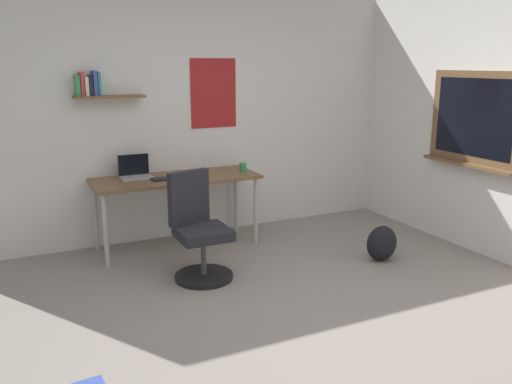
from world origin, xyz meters
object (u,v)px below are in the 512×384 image
(desk, at_px, (176,183))
(laptop, at_px, (135,172))
(keyboard, at_px, (170,178))
(backpack, at_px, (382,243))
(computer_mouse, at_px, (197,175))
(coffee_mug, at_px, (243,167))
(office_chair, at_px, (199,233))

(desk, distance_m, laptop, 0.42)
(laptop, xyz_separation_m, keyboard, (0.29, -0.23, -0.04))
(keyboard, xyz_separation_m, backpack, (1.74, -1.17, -0.58))
(computer_mouse, relative_size, backpack, 0.30)
(coffee_mug, bearing_deg, computer_mouse, -174.72)
(coffee_mug, relative_size, backpack, 0.27)
(laptop, relative_size, keyboard, 0.84)
(computer_mouse, bearing_deg, laptop, 157.86)
(desk, relative_size, backpack, 4.82)
(backpack, bearing_deg, computer_mouse, 141.13)
(keyboard, bearing_deg, coffee_mug, 3.49)
(computer_mouse, relative_size, coffee_mug, 1.13)
(desk, bearing_deg, office_chair, -94.93)
(office_chair, relative_size, laptop, 3.06)
(desk, bearing_deg, keyboard, -136.07)
(computer_mouse, bearing_deg, coffee_mug, 5.28)
(desk, relative_size, coffee_mug, 18.20)
(office_chair, height_order, backpack, office_chair)
(desk, height_order, coffee_mug, coffee_mug)
(keyboard, distance_m, coffee_mug, 0.82)
(office_chair, height_order, coffee_mug, office_chair)
(office_chair, distance_m, keyboard, 0.86)
(keyboard, relative_size, backpack, 1.07)
(office_chair, xyz_separation_m, keyboard, (-0.01, 0.79, 0.34))
(laptop, height_order, computer_mouse, laptop)
(office_chair, xyz_separation_m, laptop, (-0.30, 1.02, 0.39))
(desk, bearing_deg, laptop, 157.96)
(laptop, bearing_deg, computer_mouse, -22.14)
(keyboard, bearing_deg, laptop, 141.49)
(office_chair, relative_size, keyboard, 2.57)
(backpack, bearing_deg, office_chair, 167.40)
(office_chair, relative_size, computer_mouse, 9.13)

